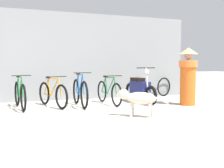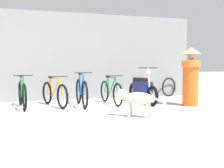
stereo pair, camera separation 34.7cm
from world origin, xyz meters
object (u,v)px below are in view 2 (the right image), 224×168
bicycle_1 (54,94)px  stray_dog (136,98)px  motorcycle (142,89)px  person_in_robes (191,75)px  spare_tire_left (169,87)px  bicycle_3 (111,92)px  bicycle_0 (22,94)px  bicycle_2 (81,92)px

bicycle_1 → stray_dog: bearing=19.4°
motorcycle → person_in_robes: size_ratio=1.14×
spare_tire_left → bicycle_3: bearing=-156.1°
motorcycle → stray_dog: bearing=-30.1°
bicycle_3 → spare_tire_left: (2.47, 1.09, -0.01)m
bicycle_0 → motorcycle: (3.36, -0.09, 0.06)m
bicycle_2 → bicycle_1: bearing=-102.1°
person_in_robes → spare_tire_left: bearing=-143.0°
bicycle_1 → person_in_robes: 3.75m
bicycle_1 → motorcycle: 2.54m
stray_dog → spare_tire_left: bearing=-89.9°
bicycle_0 → stray_dog: (2.38, -2.00, 0.05)m
bicycle_2 → person_in_robes: (2.87, -0.83, 0.48)m
bicycle_0 → motorcycle: size_ratio=0.91×
bicycle_0 → spare_tire_left: (4.87, 1.06, -0.02)m
bicycle_0 → bicycle_1: bearing=83.2°
bicycle_3 → motorcycle: bearing=81.8°
bicycle_0 → stray_dog: 3.10m
bicycle_3 → person_in_robes: 2.27m
bicycle_1 → stray_dog: bicycle_1 is taller
bicycle_1 → bicycle_2: (0.72, -0.15, 0.04)m
bicycle_0 → bicycle_2: size_ratio=0.99×
bicycle_2 → person_in_robes: 3.02m
motorcycle → stray_dog: motorcycle is taller
bicycle_0 → bicycle_1: bicycle_0 is taller
motorcycle → spare_tire_left: bearing=124.4°
bicycle_2 → motorcycle: size_ratio=0.92×
bicycle_1 → spare_tire_left: size_ratio=2.40×
bicycle_1 → bicycle_3: bicycle_3 is taller
person_in_robes → bicycle_1: bearing=-55.4°
stray_dog → person_in_robes: size_ratio=0.58×
bicycle_0 → bicycle_3: 2.40m
spare_tire_left → bicycle_1: bearing=-165.6°
bicycle_2 → stray_dog: size_ratio=1.81×
bicycle_2 → motorcycle: bearing=91.5°
bicycle_0 → bicycle_2: bicycle_2 is taller
bicycle_1 → spare_tire_left: (4.05, 1.04, -0.00)m
bicycle_2 → person_in_robes: person_in_robes is taller
bicycle_2 → stray_dog: 2.04m
bicycle_1 → motorcycle: motorcycle is taller
stray_dog → person_in_robes: person_in_robes is taller
bicycle_3 → person_in_robes: size_ratio=1.04×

